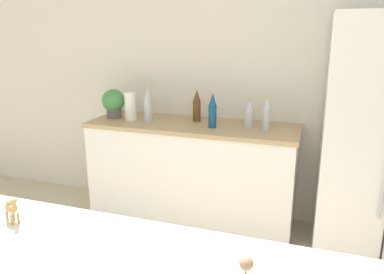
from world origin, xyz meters
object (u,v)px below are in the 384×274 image
back_bottle_0 (249,113)px  back_bottle_1 (213,111)px  back_bottle_4 (148,105)px  camel_figurine (12,207)px  potted_plant (114,102)px  back_bottle_2 (267,114)px  paper_towel_roll (130,106)px  back_bottle_3 (197,106)px

back_bottle_0 → back_bottle_1: (-0.28, -0.11, 0.02)m
back_bottle_4 → camel_figurine: 1.92m
potted_plant → back_bottle_2: back_bottle_2 is taller
back_bottle_0 → back_bottle_4: 0.87m
paper_towel_roll → potted_plant: bearing=167.4°
paper_towel_roll → back_bottle_4: back_bottle_4 is taller
potted_plant → back_bottle_0: size_ratio=1.05×
back_bottle_3 → camel_figurine: 2.06m
back_bottle_4 → camel_figurine: (0.31, -1.89, -0.03)m
potted_plant → paper_towel_roll: bearing=-12.6°
back_bottle_3 → potted_plant: bearing=-172.2°
camel_figurine → back_bottle_1: bearing=81.8°
back_bottle_1 → back_bottle_3: 0.26m
back_bottle_1 → camel_figurine: size_ratio=2.66×
back_bottle_2 → camel_figurine: 2.07m
camel_figurine → back_bottle_0: bearing=74.5°
paper_towel_roll → back_bottle_4: (0.18, -0.01, 0.02)m
back_bottle_1 → paper_towel_roll: bearing=177.7°
back_bottle_1 → back_bottle_2: back_bottle_1 is taller
paper_towel_roll → back_bottle_0: (1.05, 0.08, -0.01)m
back_bottle_1 → back_bottle_2: bearing=9.3°
potted_plant → back_bottle_1: back_bottle_1 is taller
potted_plant → camel_figurine: (0.69, -1.95, -0.02)m
back_bottle_2 → back_bottle_3: (-0.62, 0.11, 0.01)m
back_bottle_1 → back_bottle_3: back_bottle_1 is taller
back_bottle_0 → back_bottle_4: back_bottle_4 is taller
potted_plant → back_bottle_0: 1.24m
back_bottle_1 → camel_figurine: (-0.27, -1.88, -0.02)m
paper_towel_roll → back_bottle_2: bearing=1.9°
back_bottle_1 → back_bottle_4: back_bottle_4 is taller
potted_plant → paper_towel_roll: 0.20m
back_bottle_2 → potted_plant: bearing=179.8°
back_bottle_0 → paper_towel_roll: bearing=-175.4°
paper_towel_roll → back_bottle_2: 1.19m
back_bottle_1 → back_bottle_4: 0.58m
back_bottle_1 → back_bottle_4: size_ratio=0.95×
potted_plant → paper_towel_roll: (0.19, -0.04, -0.02)m
back_bottle_1 → camel_figurine: 1.90m
camel_figurine → back_bottle_4: bearing=99.4°
back_bottle_2 → camel_figurine: size_ratio=2.45×
back_bottle_1 → back_bottle_4: bearing=178.4°
back_bottle_4 → camel_figurine: back_bottle_4 is taller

